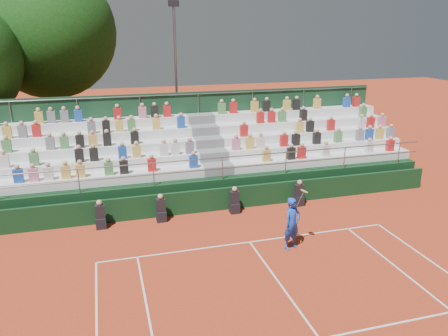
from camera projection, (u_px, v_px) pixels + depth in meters
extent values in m
plane|color=#AE391D|center=(250.00, 242.00, 16.17)|extent=(90.00, 90.00, 0.00)
cube|color=white|center=(250.00, 242.00, 16.17)|extent=(11.00, 0.06, 0.01)
cube|color=white|center=(284.00, 290.00, 13.24)|extent=(0.06, 6.40, 0.01)
cube|color=black|center=(226.00, 198.00, 18.94)|extent=(20.00, 0.15, 1.00)
cube|color=black|center=(101.00, 223.00, 17.25)|extent=(0.40, 0.40, 0.44)
cube|color=black|center=(100.00, 212.00, 17.10)|extent=(0.38, 0.25, 0.55)
sphere|color=tan|center=(99.00, 203.00, 16.99)|extent=(0.22, 0.22, 0.22)
cube|color=black|center=(161.00, 216.00, 17.87)|extent=(0.40, 0.40, 0.44)
cube|color=black|center=(161.00, 205.00, 17.72)|extent=(0.38, 0.25, 0.55)
sphere|color=tan|center=(160.00, 196.00, 17.61)|extent=(0.22, 0.22, 0.22)
cube|color=black|center=(234.00, 208.00, 18.68)|extent=(0.40, 0.40, 0.44)
cube|color=black|center=(235.00, 197.00, 18.54)|extent=(0.38, 0.25, 0.55)
sphere|color=tan|center=(235.00, 189.00, 18.42)|extent=(0.22, 0.22, 0.22)
cube|color=black|center=(299.00, 200.00, 19.46)|extent=(0.40, 0.40, 0.44)
cube|color=black|center=(299.00, 190.00, 19.31)|extent=(0.38, 0.25, 0.55)
sphere|color=tan|center=(300.00, 182.00, 19.20)|extent=(0.22, 0.22, 0.22)
cube|color=black|center=(209.00, 174.00, 21.75)|extent=(20.00, 5.20, 1.20)
cube|color=silver|center=(96.00, 179.00, 18.58)|extent=(9.30, 0.85, 0.42)
cube|color=silver|center=(323.00, 160.00, 21.35)|extent=(9.30, 0.85, 0.42)
cube|color=slate|center=(217.00, 169.00, 19.97)|extent=(1.40, 0.85, 0.42)
cube|color=silver|center=(95.00, 164.00, 19.23)|extent=(9.30, 0.85, 0.42)
cube|color=silver|center=(315.00, 147.00, 22.00)|extent=(9.30, 0.85, 0.42)
cube|color=slate|center=(213.00, 155.00, 20.62)|extent=(1.40, 0.85, 0.42)
cube|color=silver|center=(94.00, 150.00, 19.88)|extent=(9.30, 0.85, 0.42)
cube|color=silver|center=(308.00, 135.00, 22.65)|extent=(9.30, 0.85, 0.42)
cube|color=slate|center=(208.00, 142.00, 21.26)|extent=(1.40, 0.85, 0.42)
cube|color=silver|center=(94.00, 137.00, 20.53)|extent=(9.30, 0.85, 0.42)
cube|color=silver|center=(302.00, 124.00, 23.30)|extent=(9.30, 0.85, 0.42)
cube|color=slate|center=(204.00, 130.00, 21.91)|extent=(1.40, 0.85, 0.42)
cube|color=silver|center=(93.00, 124.00, 21.17)|extent=(9.30, 0.85, 0.42)
cube|color=silver|center=(295.00, 113.00, 23.95)|extent=(9.30, 0.85, 0.42)
cube|color=slate|center=(200.00, 118.00, 22.56)|extent=(1.40, 0.85, 0.42)
cube|color=#173D24|center=(198.00, 133.00, 23.32)|extent=(20.00, 0.12, 4.40)
cylinder|color=gray|center=(222.00, 158.00, 18.92)|extent=(20.00, 0.05, 0.05)
cylinder|color=gray|center=(198.00, 94.00, 22.58)|extent=(20.00, 0.05, 0.05)
cube|color=#1E4CB2|center=(18.00, 176.00, 17.52)|extent=(0.36, 0.24, 0.56)
cube|color=pink|center=(34.00, 175.00, 17.67)|extent=(0.36, 0.24, 0.56)
cube|color=silver|center=(48.00, 173.00, 17.82)|extent=(0.36, 0.24, 0.56)
cube|color=gold|center=(66.00, 172.00, 17.99)|extent=(0.36, 0.24, 0.56)
cube|color=gold|center=(81.00, 171.00, 18.14)|extent=(0.36, 0.24, 0.56)
cube|color=#4C8C4C|center=(109.00, 168.00, 18.44)|extent=(0.36, 0.24, 0.56)
cube|color=black|center=(124.00, 167.00, 18.60)|extent=(0.36, 0.24, 0.56)
cube|color=red|center=(152.00, 165.00, 18.91)|extent=(0.36, 0.24, 0.56)
cube|color=#1E4CB2|center=(193.00, 162.00, 19.38)|extent=(0.36, 0.24, 0.56)
cube|color=silver|center=(4.00, 161.00, 18.01)|extent=(0.36, 0.24, 0.56)
cube|color=#4C8C4C|center=(34.00, 159.00, 18.31)|extent=(0.36, 0.24, 0.56)
cube|color=black|center=(79.00, 156.00, 18.78)|extent=(0.36, 0.24, 0.56)
cube|color=black|center=(94.00, 155.00, 18.94)|extent=(0.36, 0.24, 0.56)
cube|color=#1E4CB2|center=(122.00, 152.00, 19.25)|extent=(0.36, 0.24, 0.56)
cube|color=gold|center=(137.00, 151.00, 19.41)|extent=(0.36, 0.24, 0.56)
cube|color=silver|center=(164.00, 149.00, 19.73)|extent=(0.36, 0.24, 0.56)
cube|color=silver|center=(175.00, 149.00, 19.86)|extent=(0.36, 0.24, 0.56)
cube|color=slate|center=(190.00, 148.00, 20.04)|extent=(0.36, 0.24, 0.56)
cube|color=#4C8C4C|center=(7.00, 146.00, 18.67)|extent=(0.36, 0.24, 0.56)
cube|color=slate|center=(50.00, 143.00, 19.12)|extent=(0.36, 0.24, 0.56)
cube|color=#4C8C4C|center=(64.00, 142.00, 19.27)|extent=(0.36, 0.24, 0.56)
cube|color=black|center=(80.00, 141.00, 19.44)|extent=(0.36, 0.24, 0.56)
cube|color=gold|center=(93.00, 140.00, 19.58)|extent=(0.36, 0.24, 0.56)
cube|color=black|center=(107.00, 140.00, 19.75)|extent=(0.36, 0.24, 0.56)
cube|color=black|center=(135.00, 138.00, 20.06)|extent=(0.36, 0.24, 0.56)
cube|color=gold|center=(7.00, 132.00, 19.30)|extent=(0.36, 0.24, 0.56)
cube|color=slate|center=(22.00, 131.00, 19.46)|extent=(0.36, 0.24, 0.56)
cube|color=red|center=(37.00, 131.00, 19.61)|extent=(0.36, 0.24, 0.56)
cube|color=slate|center=(92.00, 127.00, 20.23)|extent=(0.36, 0.24, 0.56)
cube|color=black|center=(106.00, 127.00, 20.40)|extent=(0.36, 0.24, 0.56)
cube|color=gold|center=(119.00, 126.00, 20.55)|extent=(0.36, 0.24, 0.56)
cube|color=#4C8C4C|center=(132.00, 125.00, 20.70)|extent=(0.36, 0.24, 0.56)
cube|color=gold|center=(156.00, 124.00, 21.00)|extent=(0.36, 0.24, 0.56)
cube|color=#1E4CB2|center=(181.00, 122.00, 21.32)|extent=(0.36, 0.24, 0.56)
cube|color=gold|center=(39.00, 118.00, 20.28)|extent=(0.36, 0.24, 0.56)
cube|color=slate|center=(51.00, 117.00, 20.41)|extent=(0.36, 0.24, 0.56)
cube|color=slate|center=(64.00, 116.00, 20.57)|extent=(0.36, 0.24, 0.56)
cube|color=#1E4CB2|center=(78.00, 116.00, 20.72)|extent=(0.36, 0.24, 0.56)
cube|color=red|center=(118.00, 114.00, 21.20)|extent=(0.36, 0.24, 0.56)
cube|color=pink|center=(142.00, 112.00, 21.51)|extent=(0.36, 0.24, 0.56)
cube|color=black|center=(155.00, 112.00, 21.66)|extent=(0.36, 0.24, 0.56)
cube|color=red|center=(167.00, 111.00, 21.82)|extent=(0.36, 0.24, 0.56)
cube|color=gold|center=(266.00, 156.00, 20.28)|extent=(0.36, 0.24, 0.56)
cube|color=black|center=(291.00, 154.00, 20.61)|extent=(0.36, 0.24, 0.56)
cube|color=red|center=(302.00, 153.00, 20.75)|extent=(0.36, 0.24, 0.56)
cube|color=silver|center=(326.00, 151.00, 21.07)|extent=(0.36, 0.24, 0.56)
cube|color=silver|center=(369.00, 147.00, 21.70)|extent=(0.36, 0.24, 0.56)
cube|color=red|center=(390.00, 145.00, 22.01)|extent=(0.36, 0.24, 0.56)
cube|color=pink|center=(236.00, 144.00, 20.62)|extent=(0.36, 0.24, 0.56)
cube|color=gold|center=(250.00, 143.00, 20.79)|extent=(0.36, 0.24, 0.56)
cube|color=silver|center=(260.00, 142.00, 20.93)|extent=(0.36, 0.24, 0.56)
cube|color=red|center=(284.00, 141.00, 21.25)|extent=(0.36, 0.24, 0.56)
cube|color=black|center=(296.00, 140.00, 21.41)|extent=(0.36, 0.24, 0.56)
cube|color=black|center=(317.00, 138.00, 21.71)|extent=(0.36, 0.24, 0.56)
cube|color=#4C8C4C|center=(338.00, 137.00, 22.01)|extent=(0.36, 0.24, 0.56)
cube|color=slate|center=(360.00, 135.00, 22.34)|extent=(0.36, 0.24, 0.56)
cube|color=#1E4CB2|center=(369.00, 134.00, 22.48)|extent=(0.36, 0.24, 0.56)
cube|color=gold|center=(379.00, 134.00, 22.64)|extent=(0.36, 0.24, 0.56)
cube|color=slate|center=(391.00, 133.00, 22.81)|extent=(0.36, 0.24, 0.56)
cube|color=red|center=(244.00, 131.00, 21.44)|extent=(0.36, 0.24, 0.56)
cube|color=gold|center=(299.00, 127.00, 22.21)|extent=(0.36, 0.24, 0.56)
cube|color=black|center=(310.00, 126.00, 22.36)|extent=(0.36, 0.24, 0.56)
cube|color=red|center=(331.00, 125.00, 22.67)|extent=(0.36, 0.24, 0.56)
cube|color=silver|center=(361.00, 123.00, 23.14)|extent=(0.36, 0.24, 0.56)
cube|color=red|center=(371.00, 122.00, 23.28)|extent=(0.36, 0.24, 0.56)
cube|color=pink|center=(382.00, 122.00, 23.46)|extent=(0.36, 0.24, 0.56)
cube|color=red|center=(260.00, 118.00, 22.39)|extent=(0.36, 0.24, 0.56)
cube|color=red|center=(271.00, 117.00, 22.54)|extent=(0.36, 0.24, 0.56)
cube|color=#4C8C4C|center=(282.00, 116.00, 22.70)|extent=(0.36, 0.24, 0.56)
cube|color=black|center=(303.00, 115.00, 23.01)|extent=(0.36, 0.24, 0.56)
cube|color=#4C8C4C|center=(363.00, 112.00, 23.94)|extent=(0.36, 0.24, 0.56)
cube|color=#4C8C4C|center=(222.00, 108.00, 22.56)|extent=(0.36, 0.24, 0.56)
cube|color=red|center=(233.00, 108.00, 22.72)|extent=(0.36, 0.24, 0.56)
cube|color=gold|center=(255.00, 107.00, 23.03)|extent=(0.36, 0.24, 0.56)
cube|color=black|center=(267.00, 106.00, 23.20)|extent=(0.36, 0.24, 0.56)
cube|color=gold|center=(287.00, 105.00, 23.51)|extent=(0.36, 0.24, 0.56)
cube|color=black|center=(296.00, 105.00, 23.65)|extent=(0.36, 0.24, 0.56)
cube|color=gold|center=(317.00, 104.00, 23.97)|extent=(0.36, 0.24, 0.56)
cube|color=#1E4CB2|center=(347.00, 102.00, 24.45)|extent=(0.36, 0.24, 0.56)
cube|color=red|center=(356.00, 102.00, 24.60)|extent=(0.36, 0.24, 0.56)
imported|color=blue|center=(292.00, 224.00, 15.46)|extent=(0.83, 0.70, 1.92)
cylinder|color=gray|center=(300.00, 200.00, 15.25)|extent=(0.26, 0.03, 0.51)
cylinder|color=#E5D866|center=(304.00, 191.00, 15.20)|extent=(0.26, 0.28, 0.14)
cylinder|color=#3B2315|center=(59.00, 120.00, 26.80)|extent=(0.50, 0.50, 4.26)
sphere|color=#10360E|center=(49.00, 32.00, 25.19)|extent=(7.67, 7.67, 7.67)
cylinder|color=gray|center=(176.00, 84.00, 26.23)|extent=(0.16, 0.16, 8.70)
cube|color=black|center=(174.00, 3.00, 24.84)|extent=(0.60, 0.25, 0.35)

